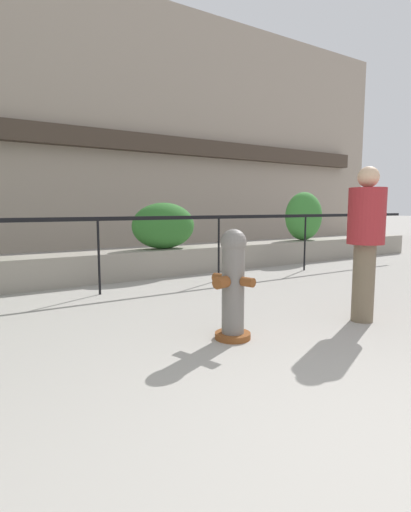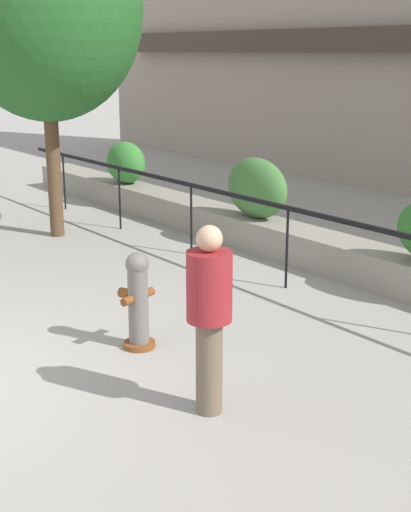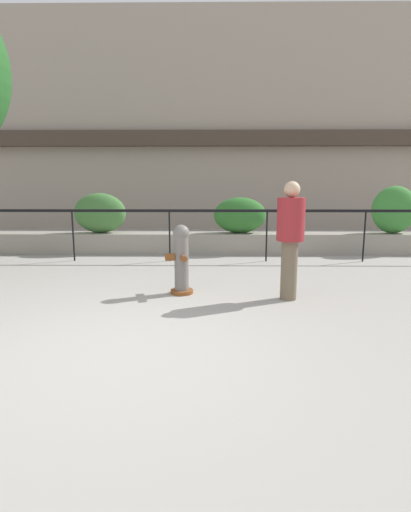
{
  "view_description": "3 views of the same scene",
  "coord_description": "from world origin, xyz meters",
  "px_view_note": "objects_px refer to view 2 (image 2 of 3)",
  "views": [
    {
      "loc": [
        -1.82,
        -0.85,
        1.28
      ],
      "look_at": [
        0.69,
        3.06,
        0.72
      ],
      "focal_mm": 28.0,
      "sensor_mm": 36.0,
      "label": 1
    },
    {
      "loc": [
        6.6,
        -1.7,
        3.14
      ],
      "look_at": [
        -0.11,
        3.58,
        0.67
      ],
      "focal_mm": 50.0,
      "sensor_mm": 36.0,
      "label": 2
    },
    {
      "loc": [
        0.91,
        -3.84,
        1.68
      ],
      "look_at": [
        0.83,
        2.54,
        0.54
      ],
      "focal_mm": 28.0,
      "sensor_mm": 36.0,
      "label": 3
    }
  ],
  "objects_px": {
    "hedge_bush_1": "(257,188)",
    "pedestrian": "(209,309)",
    "fire_hydrant": "(138,300)",
    "street_tree": "(44,10)",
    "hedge_bush_0": "(126,163)"
  },
  "relations": [
    {
      "from": "pedestrian",
      "to": "fire_hydrant",
      "type": "bearing_deg",
      "value": 169.57
    },
    {
      "from": "hedge_bush_0",
      "to": "hedge_bush_1",
      "type": "distance_m",
      "value": 3.99
    },
    {
      "from": "fire_hydrant",
      "to": "street_tree",
      "type": "distance_m",
      "value": 6.15
    },
    {
      "from": "hedge_bush_0",
      "to": "hedge_bush_1",
      "type": "height_order",
      "value": "hedge_bush_1"
    },
    {
      "from": "hedge_bush_1",
      "to": "pedestrian",
      "type": "height_order",
      "value": "pedestrian"
    },
    {
      "from": "fire_hydrant",
      "to": "street_tree",
      "type": "xyz_separation_m",
      "value": [
        -5.01,
        1.56,
        3.22
      ]
    },
    {
      "from": "hedge_bush_1",
      "to": "street_tree",
      "type": "relative_size",
      "value": 0.23
    },
    {
      "from": "hedge_bush_0",
      "to": "fire_hydrant",
      "type": "bearing_deg",
      "value": -31.15
    },
    {
      "from": "hedge_bush_0",
      "to": "hedge_bush_1",
      "type": "xyz_separation_m",
      "value": [
        3.99,
        0.0,
        0.06
      ]
    },
    {
      "from": "hedge_bush_1",
      "to": "pedestrian",
      "type": "relative_size",
      "value": 0.74
    },
    {
      "from": "pedestrian",
      "to": "hedge_bush_0",
      "type": "bearing_deg",
      "value": 152.59
    },
    {
      "from": "hedge_bush_0",
      "to": "hedge_bush_1",
      "type": "relative_size",
      "value": 0.76
    },
    {
      "from": "hedge_bush_0",
      "to": "hedge_bush_1",
      "type": "bearing_deg",
      "value": 0.0
    },
    {
      "from": "hedge_bush_0",
      "to": "pedestrian",
      "type": "xyz_separation_m",
      "value": [
        7.88,
        -4.09,
        0.06
      ]
    },
    {
      "from": "hedge_bush_1",
      "to": "pedestrian",
      "type": "xyz_separation_m",
      "value": [
        3.89,
        -4.09,
        -0.0
      ]
    }
  ]
}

